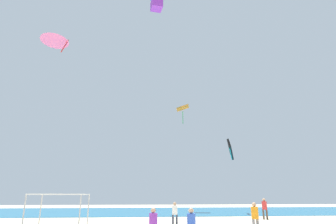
% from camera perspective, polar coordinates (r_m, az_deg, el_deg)
% --- Properties ---
extents(ocean_strip, '(110.00, 22.86, 0.03)m').
position_cam_1_polar(ocean_strip, '(42.51, -2.72, -19.52)').
color(ocean_strip, '#1E6B93').
rests_on(ocean_strip, ground).
extents(canopy_tent, '(3.00, 2.74, 2.25)m').
position_cam_1_polar(canopy_tent, '(18.50, -21.10, -15.68)').
color(canopy_tent, '#B2B2B7').
rests_on(canopy_tent, ground).
extents(person_near_tent, '(0.45, 0.42, 1.76)m').
position_cam_1_polar(person_near_tent, '(18.75, 17.30, -19.39)').
color(person_near_tent, slate).
rests_on(person_near_tent, ground).
extents(person_leftmost, '(0.51, 0.45, 1.91)m').
position_cam_1_polar(person_leftmost, '(29.42, 19.08, -17.81)').
color(person_leftmost, brown).
rests_on(person_leftmost, ground).
extents(person_central, '(0.38, 0.39, 1.61)m').
position_cam_1_polar(person_central, '(13.87, -3.04, -21.65)').
color(person_central, brown).
rests_on(person_central, ground).
extents(person_rightmost, '(0.45, 0.40, 1.68)m').
position_cam_1_polar(person_rightmost, '(22.51, 1.39, -19.63)').
color(person_rightmost, '#33384C').
rests_on(person_rightmost, ground).
extents(person_far_shore, '(0.38, 0.38, 1.62)m').
position_cam_1_polar(person_far_shore, '(13.52, 4.79, -21.74)').
color(person_far_shore, black).
rests_on(person_far_shore, ground).
extents(kite_parafoil_black, '(1.78, 3.93, 2.48)m').
position_cam_1_polar(kite_parafoil_black, '(39.62, 12.61, -7.54)').
color(kite_parafoil_black, black).
extents(kite_diamond_orange, '(2.32, 2.38, 3.06)m').
position_cam_1_polar(kite_diamond_orange, '(45.65, 3.02, 0.66)').
color(kite_diamond_orange, orange).
extents(kite_box_blue, '(1.29, 1.28, 2.35)m').
position_cam_1_polar(kite_box_blue, '(31.35, -2.32, 21.94)').
color(kite_box_blue, blue).
extents(kite_delta_pink, '(3.50, 3.52, 2.29)m').
position_cam_1_polar(kite_delta_pink, '(32.21, -22.04, 13.62)').
color(kite_delta_pink, pink).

